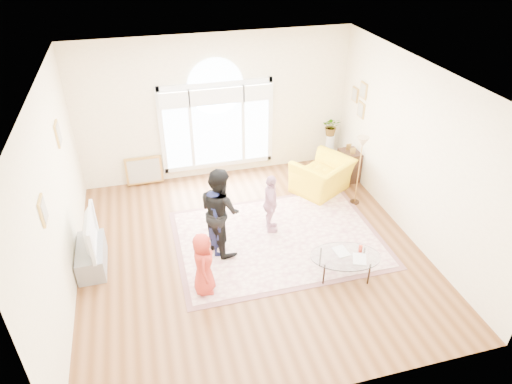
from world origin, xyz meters
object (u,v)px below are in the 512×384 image
object	(u,v)px
coffee_table	(345,257)
tv_console	(92,257)
armchair	(322,176)
television	(86,232)
area_rug	(278,239)

from	to	relation	value
coffee_table	tv_console	bearing A→B (deg)	175.98
coffee_table	armchair	bearing A→B (deg)	89.92
television	coffee_table	world-z (taller)	television
tv_console	armchair	world-z (taller)	armchair
area_rug	coffee_table	distance (m)	1.50
television	coffee_table	distance (m)	4.32
tv_console	armchair	bearing A→B (deg)	15.33
area_rug	coffee_table	world-z (taller)	coffee_table
television	armchair	xyz separation A→B (m)	(4.76, 1.31, -0.35)
television	coffee_table	bearing A→B (deg)	-18.05
armchair	area_rug	bearing A→B (deg)	13.30
armchair	television	bearing A→B (deg)	-15.84
coffee_table	armchair	xyz separation A→B (m)	(0.66, 2.64, -0.03)
television	armchair	world-z (taller)	television
tv_console	coffee_table	bearing A→B (deg)	-18.02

